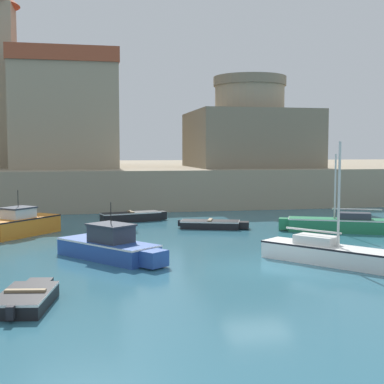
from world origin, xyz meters
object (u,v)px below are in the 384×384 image
Objects in this scene: dinghy_black_0 at (212,224)px; dinghy_black_6 at (132,216)px; motorboat_blue_7 at (110,247)px; church at (56,108)px; motorboat_orange_2 at (19,225)px; fortress at (249,133)px; dinghy_black_3 at (27,298)px; sailboat_white_5 at (330,253)px; sailboat_green_4 at (341,224)px.

dinghy_black_6 reaches higher than dinghy_black_0.
church is at bearing 97.02° from motorboat_blue_7.
dinghy_black_0 is 0.93× the size of dinghy_black_6.
fortress is (17.97, 16.58, 5.49)m from motorboat_orange_2.
motorboat_blue_7 reaches higher than dinghy_black_3.
motorboat_blue_7 is at bearing 162.75° from sailboat_white_5.
dinghy_black_6 is 19.08m from church.
sailboat_white_5 is (11.35, 3.66, 0.20)m from dinghy_black_3.
fortress reaches higher than dinghy_black_0.
church is 1.63× the size of fortress.
motorboat_orange_2 is 25.06m from fortress.
sailboat_green_4 is 12.99m from dinghy_black_6.
dinghy_black_0 is 7.31m from sailboat_green_4.
church is (-16.46, 23.24, 7.96)m from sailboat_green_4.
dinghy_black_0 is at bearing 157.43° from sailboat_green_4.
church is (-12.09, 30.87, 7.97)m from sailboat_white_5.
dinghy_black_6 is (4.67, 18.11, 0.07)m from dinghy_black_3.
church reaches higher than motorboat_blue_7.
dinghy_black_6 reaches higher than dinghy_black_3.
sailboat_green_4 is at bearing -7.16° from motorboat_orange_2.
dinghy_black_6 is 0.85× the size of motorboat_blue_7.
dinghy_black_0 is at bearing 3.23° from motorboat_orange_2.
sailboat_green_4 is at bearing 20.87° from motorboat_blue_7.
fortress is at bearing 61.67° from dinghy_black_3.
dinghy_black_0 is 9.96m from motorboat_blue_7.
sailboat_green_4 is at bearing -91.49° from fortress.
motorboat_orange_2 is at bearing -137.30° from fortress.
fortress reaches higher than sailboat_green_4.
dinghy_black_3 is 6.90m from motorboat_blue_7.
motorboat_blue_7 reaches higher than dinghy_black_6.
sailboat_green_4 reaches higher than motorboat_orange_2.
sailboat_green_4 is at bearing -54.69° from church.
motorboat_blue_7 is at bearing -99.35° from dinghy_black_6.
dinghy_black_6 is at bearing 148.29° from sailboat_green_4.
dinghy_black_3 is 0.55× the size of sailboat_green_4.
fortress is (4.86, 26.41, 5.64)m from sailboat_white_5.
fortress is at bearing -14.74° from church.
dinghy_black_6 is (-4.31, 4.02, 0.07)m from dinghy_black_0.
fortress reaches higher than motorboat_orange_2.
dinghy_black_0 is 0.89× the size of motorboat_orange_2.
dinghy_black_6 is at bearing -133.99° from fortress.
sailboat_green_4 is 1.23× the size of motorboat_blue_7.
dinghy_black_0 is 10.70m from sailboat_white_5.
motorboat_orange_2 is at bearing -144.26° from dinghy_black_6.
sailboat_green_4 is 8.79m from sailboat_white_5.
church is (-5.41, 16.41, 8.10)m from dinghy_black_6.
church reaches higher than dinghy_black_3.
fortress is (0.49, 18.78, 5.63)m from sailboat_green_4.
motorboat_orange_2 is 7.93m from dinghy_black_6.
dinghy_black_3 is 0.80× the size of dinghy_black_6.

